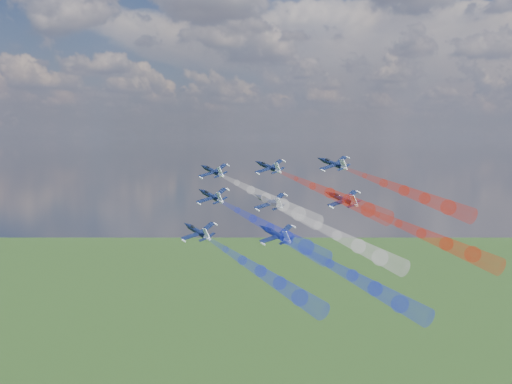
% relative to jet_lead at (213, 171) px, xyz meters
% --- Properties ---
extents(jet_lead, '(15.47, 14.34, 9.29)m').
position_rel_jet_lead_xyz_m(jet_lead, '(0.00, 0.00, 0.00)').
color(jet_lead, black).
extents(trail_lead, '(36.80, 21.80, 14.24)m').
position_rel_jet_lead_xyz_m(trail_lead, '(22.08, -10.69, -5.78)').
color(trail_lead, white).
extents(jet_inner_left, '(15.47, 14.34, 9.29)m').
position_rel_jet_lead_xyz_m(jet_inner_left, '(6.43, -11.83, -6.03)').
color(jet_inner_left, black).
extents(trail_inner_left, '(36.80, 21.80, 14.24)m').
position_rel_jet_lead_xyz_m(trail_inner_left, '(28.51, -22.52, -11.81)').
color(trail_inner_left, '#1A2AE5').
extents(jet_inner_right, '(15.47, 14.34, 9.29)m').
position_rel_jet_lead_xyz_m(jet_inner_right, '(15.69, 4.59, 1.30)').
color(jet_inner_right, black).
extents(trail_inner_right, '(36.80, 21.80, 14.24)m').
position_rel_jet_lead_xyz_m(trail_inner_right, '(37.77, -6.10, -4.48)').
color(trail_inner_right, red).
extents(jet_outer_left, '(15.47, 14.34, 9.29)m').
position_rel_jet_lead_xyz_m(jet_outer_left, '(11.29, -26.94, -13.32)').
color(jet_outer_left, black).
extents(trail_outer_left, '(36.80, 21.80, 14.24)m').
position_rel_jet_lead_xyz_m(trail_outer_left, '(33.37, -37.63, -19.10)').
color(trail_outer_left, '#1A2AE5').
extents(jet_center_third, '(15.47, 14.34, 9.29)m').
position_rel_jet_lead_xyz_m(jet_center_third, '(23.04, -10.78, -6.91)').
color(jet_center_third, black).
extents(trail_center_third, '(36.80, 21.80, 14.24)m').
position_rel_jet_lead_xyz_m(trail_center_third, '(45.12, -21.47, -12.68)').
color(trail_center_third, white).
extents(jet_outer_right, '(15.47, 14.34, 9.29)m').
position_rel_jet_lead_xyz_m(jet_outer_right, '(33.80, 7.61, 2.44)').
color(jet_outer_right, black).
extents(trail_outer_right, '(36.80, 21.80, 14.24)m').
position_rel_jet_lead_xyz_m(trail_outer_right, '(55.88, -3.07, -3.34)').
color(trail_outer_right, red).
extents(jet_rear_left, '(15.47, 14.34, 9.29)m').
position_rel_jet_lead_xyz_m(jet_rear_left, '(30.44, -22.97, -13.25)').
color(jet_rear_left, black).
extents(trail_rear_left, '(36.80, 21.80, 14.24)m').
position_rel_jet_lead_xyz_m(trail_rear_left, '(52.52, -33.66, -19.03)').
color(trail_rear_left, '#1A2AE5').
extents(jet_rear_right, '(15.47, 14.34, 9.29)m').
position_rel_jet_lead_xyz_m(jet_rear_right, '(41.14, -6.18, -5.85)').
color(jet_rear_right, black).
extents(trail_rear_right, '(36.80, 21.80, 14.24)m').
position_rel_jet_lead_xyz_m(trail_rear_right, '(63.22, -16.86, -11.63)').
color(trail_rear_right, red).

